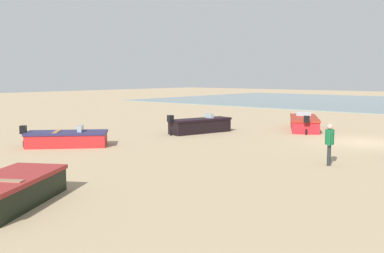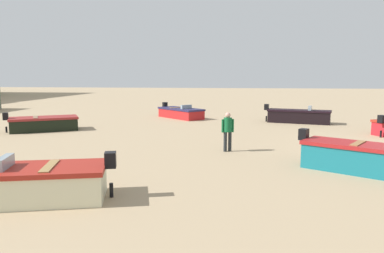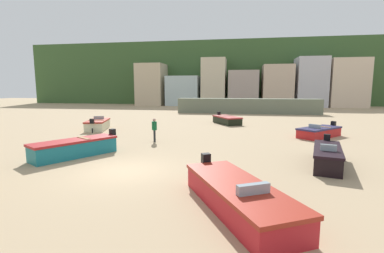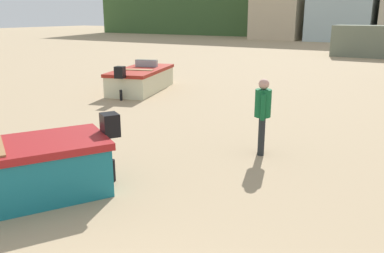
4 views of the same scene
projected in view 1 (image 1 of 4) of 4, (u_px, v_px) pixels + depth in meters
ground_plane at (366, 143)px, 22.50m from camera, size 160.00×160.00×0.00m
boat_red_0 at (304, 123)px, 28.01m from camera, size 3.88×5.25×1.14m
boat_red_1 at (67, 139)px, 21.27m from camera, size 3.79×3.86×1.06m
boat_black_2 at (9, 191)px, 11.53m from camera, size 3.28×3.97×1.10m
boat_black_3 at (200, 125)px, 26.39m from camera, size 2.18×4.36×1.20m
beach_walker_foreground at (329, 141)px, 16.72m from camera, size 0.44×0.53×1.62m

